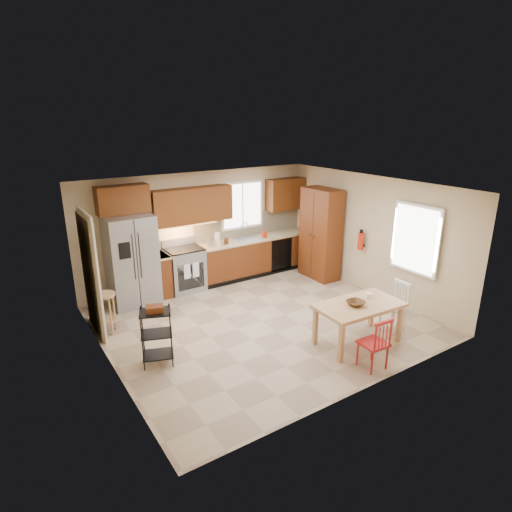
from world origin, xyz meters
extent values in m
plane|color=tan|center=(0.00, 0.00, 0.00)|extent=(5.50, 5.50, 0.00)
cube|color=silver|center=(0.00, 0.00, 2.50)|extent=(5.50, 5.00, 0.02)
cube|color=#CCB793|center=(0.00, 2.50, 1.25)|extent=(5.50, 0.02, 2.50)
cube|color=#CCB793|center=(0.00, -2.50, 1.25)|extent=(5.50, 0.02, 2.50)
cube|color=#CCB793|center=(-2.75, 0.00, 1.25)|extent=(0.02, 5.00, 2.50)
cube|color=#CCB793|center=(2.75, 0.00, 1.25)|extent=(0.02, 5.00, 2.50)
cube|color=gray|center=(-1.70, 2.12, 0.91)|extent=(0.92, 0.75, 1.82)
cube|color=gray|center=(-0.55, 2.19, 0.46)|extent=(0.76, 0.63, 0.92)
cube|color=#5F2911|center=(-1.10, 2.20, 0.45)|extent=(0.30, 0.60, 0.90)
cube|color=#5F2911|center=(1.29, 2.20, 0.45)|extent=(2.92, 0.60, 0.90)
cube|color=black|center=(1.85, 1.91, 0.45)|extent=(0.60, 0.02, 0.78)
cube|color=beige|center=(1.29, 2.48, 1.18)|extent=(2.92, 0.03, 0.55)
cube|color=#632E10|center=(-1.70, 2.33, 2.10)|extent=(1.00, 0.35, 0.55)
cube|color=#632E10|center=(-0.25, 2.33, 1.83)|extent=(1.80, 0.35, 0.75)
cube|color=#632E10|center=(2.25, 2.33, 1.83)|extent=(1.00, 0.35, 0.75)
cube|color=white|center=(1.10, 2.48, 1.65)|extent=(1.12, 0.04, 1.12)
cube|color=gray|center=(1.10, 2.20, 0.86)|extent=(0.62, 0.46, 0.16)
cube|color=#FFBF66|center=(-0.55, 2.30, 1.43)|extent=(1.60, 0.30, 0.01)
imported|color=red|center=(1.48, 2.10, 1.00)|extent=(0.09, 0.09, 0.19)
cylinder|color=white|center=(0.25, 2.15, 1.04)|extent=(0.12, 0.12, 0.28)
cylinder|color=gray|center=(0.05, 2.15, 0.99)|extent=(0.11, 0.11, 0.18)
cylinder|color=#452612|center=(0.45, 2.12, 0.97)|extent=(0.10, 0.10, 0.14)
cube|color=#5F2911|center=(2.43, 1.20, 1.05)|extent=(0.50, 0.95, 2.10)
cylinder|color=red|center=(2.63, 0.15, 1.10)|extent=(0.12, 0.12, 0.36)
cube|color=white|center=(2.68, -1.15, 1.45)|extent=(0.04, 1.02, 1.32)
cube|color=#8C7A59|center=(-2.67, 1.30, 1.05)|extent=(0.04, 0.95, 2.10)
imported|color=#452612|center=(0.81, -1.52, 0.71)|extent=(0.31, 0.31, 0.07)
cylinder|color=white|center=(1.22, -1.43, 0.74)|extent=(0.10, 0.10, 0.11)
camera|label=1|loc=(-4.02, -5.95, 3.66)|focal=30.00mm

